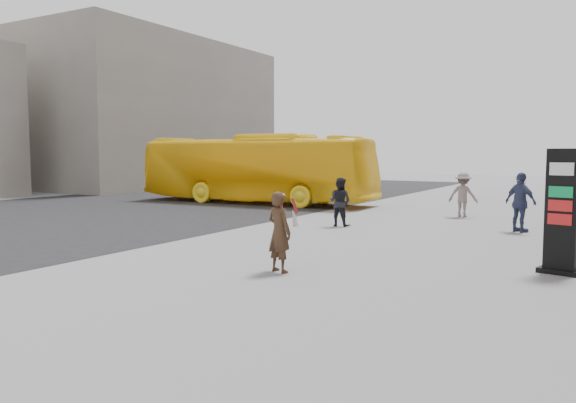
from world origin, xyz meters
The scene contains 9 objects.
ground centered at (0.00, 0.00, 0.00)m, with size 100.00×100.00×0.00m, color #9E9EA3.
road centered at (-13.00, 5.00, 0.00)m, with size 16.00×60.00×0.01m, color black.
bg_building_far centered at (-24.00, 20.00, 5.00)m, with size 10.00×18.00×10.00m, color gray.
info_pylon centered at (4.14, 1.86, 1.21)m, with size 0.84×0.54×2.41m.
woman centered at (-0.62, -0.72, 0.81)m, with size 0.71×0.68×1.58m.
bus centered at (-9.39, 11.69, 1.58)m, with size 2.65×11.32×3.15m, color yellow.
pedestrian_a centered at (-2.51, 6.13, 0.77)m, with size 0.75×0.59×1.55m, color black.
pedestrian_b centered at (0.27, 10.70, 0.81)m, with size 1.05×0.60×1.62m, color slate.
pedestrian_c centered at (2.65, 7.57, 0.88)m, with size 1.03×0.43×1.76m, color #384163.
Camera 1 is at (4.97, -10.01, 2.34)m, focal length 35.00 mm.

